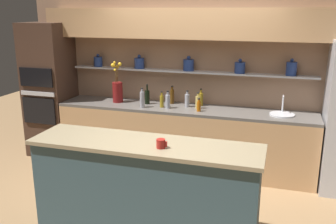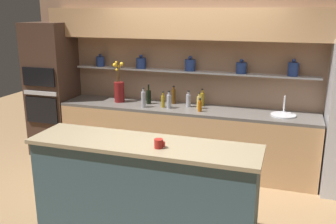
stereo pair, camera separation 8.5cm
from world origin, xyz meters
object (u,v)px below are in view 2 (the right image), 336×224
at_px(sink_fixture, 283,114).
at_px(bottle_spirit_7, 188,100).
at_px(bottle_spirit_3, 169,101).
at_px(bottle_oil_2, 163,101).
at_px(bottle_spirit_5, 199,102).
at_px(bottle_wine_1, 149,97).
at_px(bottle_spirit_0, 174,96).
at_px(bottle_oil_4, 202,99).
at_px(oven_tower, 52,89).
at_px(bottle_sauce_6, 200,106).
at_px(coffee_mug, 159,144).
at_px(bottle_spirit_8, 143,99).
at_px(flower_vase, 119,89).

distance_m(sink_fixture, bottle_spirit_7, 1.32).
bearing_deg(bottle_spirit_3, bottle_oil_2, 164.82).
bearing_deg(bottle_spirit_5, bottle_spirit_3, -165.02).
height_order(bottle_wine_1, bottle_oil_2, bottle_wine_1).
distance_m(bottle_spirit_0, bottle_oil_4, 0.43).
relative_size(bottle_spirit_0, bottle_spirit_3, 1.07).
xyz_separation_m(oven_tower, bottle_spirit_3, (1.99, -0.09, -0.02)).
bearing_deg(bottle_spirit_7, bottle_sauce_6, -42.67).
distance_m(bottle_oil_2, bottle_oil_4, 0.57).
xyz_separation_m(bottle_spirit_0, bottle_sauce_6, (0.47, -0.31, -0.04)).
xyz_separation_m(bottle_oil_4, bottle_sauce_6, (0.04, -0.31, -0.03)).
distance_m(bottle_spirit_0, coffee_mug, 2.12).
bearing_deg(bottle_spirit_8, oven_tower, 174.60).
bearing_deg(bottle_oil_4, bottle_spirit_7, -146.35).
height_order(sink_fixture, bottle_spirit_0, bottle_spirit_0).
distance_m(bottle_oil_2, bottle_spirit_5, 0.52).
bearing_deg(bottle_sauce_6, bottle_spirit_8, -178.09).
bearing_deg(bottle_spirit_0, bottle_oil_4, 0.65).
relative_size(sink_fixture, bottle_spirit_3, 1.29).
bearing_deg(bottle_spirit_0, coffee_mug, -76.41).
relative_size(bottle_oil_2, bottle_oil_4, 0.92).
bearing_deg(bottle_oil_2, bottle_spirit_8, -161.28).
height_order(bottle_spirit_8, coffee_mug, bottle_spirit_8).
distance_m(bottle_wine_1, bottle_spirit_3, 0.40).
distance_m(bottle_wine_1, bottle_spirit_5, 0.78).
distance_m(flower_vase, bottle_spirit_5, 1.25).
xyz_separation_m(bottle_wine_1, bottle_spirit_7, (0.61, 0.01, -0.01)).
height_order(oven_tower, flower_vase, oven_tower).
relative_size(oven_tower, bottle_wine_1, 7.08).
bearing_deg(sink_fixture, bottle_spirit_0, 173.80).
distance_m(bottle_oil_2, bottle_spirit_3, 0.10).
bearing_deg(flower_vase, coffee_mug, -55.58).
height_order(sink_fixture, bottle_oil_4, bottle_oil_4).
relative_size(oven_tower, bottle_oil_4, 8.27).
xyz_separation_m(oven_tower, sink_fixture, (3.55, 0.01, -0.10)).
bearing_deg(flower_vase, bottle_oil_4, 6.63).
relative_size(bottle_oil_2, bottle_sauce_6, 1.26).
distance_m(bottle_wine_1, bottle_sauce_6, 0.85).
bearing_deg(bottle_spirit_7, bottle_wine_1, -179.40).
bearing_deg(bottle_spirit_0, bottle_sauce_6, -33.10).
bearing_deg(bottle_sauce_6, bottle_spirit_3, 175.53).
bearing_deg(bottle_oil_4, oven_tower, -175.53).
bearing_deg(bottle_spirit_7, bottle_spirit_3, -146.20).
distance_m(bottle_wine_1, coffee_mug, 2.12).
xyz_separation_m(oven_tower, bottle_spirit_0, (1.97, 0.18, -0.01)).
xyz_separation_m(oven_tower, bottle_spirit_5, (2.40, 0.02, -0.03)).
xyz_separation_m(bottle_spirit_0, bottle_spirit_8, (-0.35, -0.34, 0.01)).
relative_size(oven_tower, bottle_spirit_0, 7.72).
bearing_deg(bottle_oil_2, bottle_spirit_7, 21.72).
relative_size(bottle_spirit_0, bottle_wine_1, 0.92).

